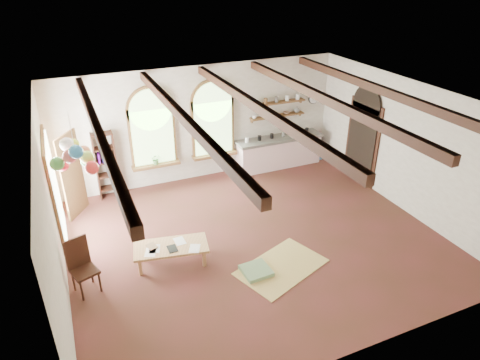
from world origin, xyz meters
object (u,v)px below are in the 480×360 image
coffee_table (171,248)px  balloon_cluster (76,156)px  side_chair (85,277)px  kitchen_counter (279,152)px

coffee_table → balloon_cluster: (-1.46, 0.89, 1.95)m
coffee_table → side_chair: side_chair is taller
coffee_table → balloon_cluster: bearing=148.6°
kitchen_counter → balloon_cluster: bearing=-157.2°
coffee_table → side_chair: size_ratio=1.44×
coffee_table → balloon_cluster: 2.59m
kitchen_counter → side_chair: (-5.96, -3.46, -0.15)m
side_chair → balloon_cluster: (0.25, 1.06, 2.00)m
kitchen_counter → coffee_table: (-4.25, -3.29, -0.10)m
coffee_table → balloon_cluster: size_ratio=1.38×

